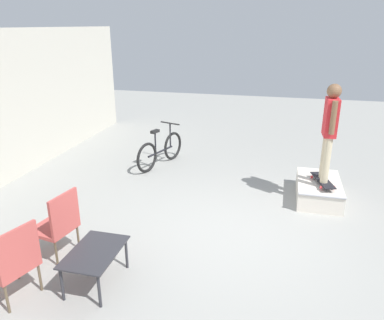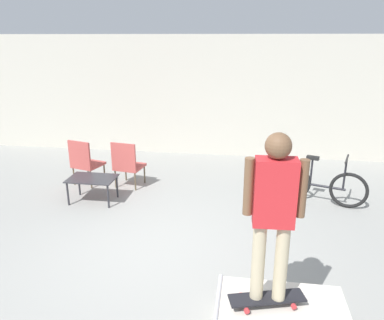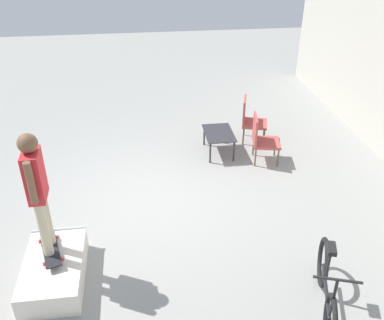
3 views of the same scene
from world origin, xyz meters
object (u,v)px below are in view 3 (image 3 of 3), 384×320
coffee_table (219,135)px  bicycle (327,289)px  skate_ramp_box (55,270)px  skateboard_on_ramp (50,248)px  patio_chair_left (250,118)px  patio_chair_right (262,138)px  person_skater (37,185)px

coffee_table → bicycle: bicycle is taller
skate_ramp_box → bicycle: bicycle is taller
skateboard_on_ramp → patio_chair_left: 5.07m
skateboard_on_ramp → skate_ramp_box: bearing=-3.3°
skateboard_on_ramp → patio_chair_left: bearing=118.2°
skate_ramp_box → patio_chair_left: size_ratio=1.38×
skateboard_on_ramp → patio_chair_right: size_ratio=0.83×
coffee_table → patio_chair_left: size_ratio=0.90×
skate_ramp_box → bicycle: (0.95, 3.40, 0.18)m
patio_chair_left → patio_chair_right: (0.90, -0.00, 0.00)m
bicycle → patio_chair_right: bearing=-165.2°
coffee_table → skate_ramp_box: bearing=-41.5°
skate_ramp_box → person_skater: 1.28m
skate_ramp_box → bicycle: size_ratio=0.84×
coffee_table → patio_chair_left: 0.91m
skate_ramp_box → coffee_table: (-3.21, 2.84, 0.23)m
skate_ramp_box → patio_chair_left: bearing=135.6°
person_skater → patio_chair_right: person_skater is taller
patio_chair_left → person_skater: bearing=150.3°
skateboard_on_ramp → patio_chair_right: (-2.63, 3.64, 0.08)m
skate_ramp_box → skateboard_on_ramp: (-0.16, -0.03, 0.26)m
patio_chair_left → skate_ramp_box: bearing=151.8°
patio_chair_left → patio_chair_right: same height
coffee_table → patio_chair_left: (-0.47, 0.77, 0.11)m
patio_chair_right → coffee_table: bearing=70.3°
skate_ramp_box → bicycle: bearing=74.4°
skateboard_on_ramp → patio_chair_right: bearing=109.9°
coffee_table → patio_chair_right: patio_chair_right is taller
person_skater → patio_chair_left: size_ratio=1.77×
patio_chair_left → patio_chair_right: bearing=-164.0°
skate_ramp_box → skateboard_on_ramp: size_ratio=1.67×
skate_ramp_box → patio_chair_right: 4.57m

